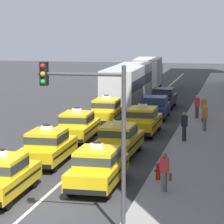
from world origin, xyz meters
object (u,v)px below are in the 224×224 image
at_px(taxi_left_nearest, 2,176).
at_px(taxi_right_third, 143,120).
at_px(taxi_left_second, 48,146).
at_px(pedestrian_far_corner, 184,126).
at_px(sedan_right_fifth, 163,97).
at_px(pedestrian_trailing, 205,118).
at_px(pedestrian_mid_block, 197,106).
at_px(taxi_left_third, 77,126).
at_px(taxi_right_second, 119,140).
at_px(taxi_left_fourth, 107,110).
at_px(taxi_right_nearest, 98,167).
at_px(pedestrian_near_crosswalk, 204,110).
at_px(fire_hydrant, 158,170).
at_px(sedan_right_fourth, 155,107).
at_px(bus_left_fifth, 128,83).
at_px(traffic_light_pole, 94,118).
at_px(pedestrian_by_storefront, 165,172).

height_order(taxi_left_nearest, taxi_right_third, same).
height_order(taxi_left_second, pedestrian_far_corner, taxi_left_second).
bearing_deg(sedan_right_fifth, pedestrian_trailing, -69.74).
relative_size(taxi_left_nearest, pedestrian_mid_block, 2.85).
bearing_deg(pedestrian_mid_block, taxi_left_second, -112.52).
bearing_deg(taxi_right_third, taxi_left_third, -141.09).
relative_size(taxi_left_second, taxi_left_third, 1.00).
relative_size(pedestrian_mid_block, pedestrian_trailing, 1.00).
xyz_separation_m(taxi_right_second, sedan_right_fifth, (0.02, 18.06, -0.03)).
height_order(taxi_left_fourth, taxi_right_nearest, same).
height_order(sedan_right_fifth, pedestrian_far_corner, pedestrian_far_corner).
bearing_deg(taxi_left_nearest, sedan_right_fifth, 83.36).
height_order(pedestrian_near_crosswalk, pedestrian_trailing, pedestrian_near_crosswalk).
distance_m(taxi_right_second, taxi_right_third, 6.34).
height_order(taxi_left_fourth, pedestrian_trailing, taxi_left_fourth).
distance_m(taxi_left_third, pedestrian_trailing, 8.08).
relative_size(taxi_right_third, pedestrian_near_crosswalk, 2.70).
xyz_separation_m(taxi_right_nearest, fire_hydrant, (2.35, 1.28, -0.33)).
distance_m(sedan_right_fourth, pedestrian_near_crosswalk, 3.98).
relative_size(bus_left_fifth, sedan_right_fourth, 2.60).
height_order(taxi_left_fourth, taxi_right_second, same).
bearing_deg(sedan_right_fourth, taxi_left_third, -110.16).
relative_size(sedan_right_fourth, traffic_light_pole, 0.77).
distance_m(taxi_left_third, pedestrian_far_corner, 6.16).
height_order(taxi_left_nearest, pedestrian_mid_block, taxi_left_nearest).
bearing_deg(taxi_left_third, taxi_left_second, -88.67).
xyz_separation_m(taxi_right_nearest, traffic_light_pole, (1.16, -5.35, 2.94)).
relative_size(taxi_right_second, pedestrian_far_corner, 2.76).
bearing_deg(pedestrian_near_crosswalk, taxi_right_nearest, -101.31).
height_order(pedestrian_by_storefront, pedestrian_far_corner, pedestrian_far_corner).
relative_size(pedestrian_trailing, traffic_light_pole, 0.29).
height_order(taxi_left_third, bus_left_fifth, bus_left_fifth).
bearing_deg(pedestrian_near_crosswalk, traffic_light_pole, -95.63).
height_order(pedestrian_near_crosswalk, pedestrian_mid_block, pedestrian_near_crosswalk).
height_order(sedan_right_fifth, fire_hydrant, sedan_right_fifth).
xyz_separation_m(taxi_right_second, taxi_right_third, (0.23, 6.33, 0.00)).
relative_size(taxi_right_nearest, traffic_light_pole, 0.82).
xyz_separation_m(taxi_right_nearest, sedan_right_fifth, (-0.30, 24.00, -0.03)).
height_order(taxi_right_third, fire_hydrant, taxi_right_third).
distance_m(pedestrian_by_storefront, fire_hydrant, 1.85).
distance_m(taxi_right_nearest, sedan_right_fourth, 18.54).
height_order(sedan_right_fourth, traffic_light_pole, traffic_light_pole).
xyz_separation_m(taxi_right_nearest, pedestrian_far_corner, (2.67, 9.92, 0.12)).
bearing_deg(pedestrian_trailing, taxi_left_nearest, -113.99).
bearing_deg(pedestrian_mid_block, taxi_left_fourth, -156.51).
height_order(pedestrian_trailing, traffic_light_pole, traffic_light_pole).
bearing_deg(pedestrian_trailing, taxi_left_third, -151.10).
xyz_separation_m(taxi_right_nearest, pedestrian_near_crosswalk, (3.33, 16.67, 0.13)).
height_order(taxi_left_third, sedan_right_fifth, taxi_left_third).
bearing_deg(taxi_left_second, traffic_light_pole, -63.27).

